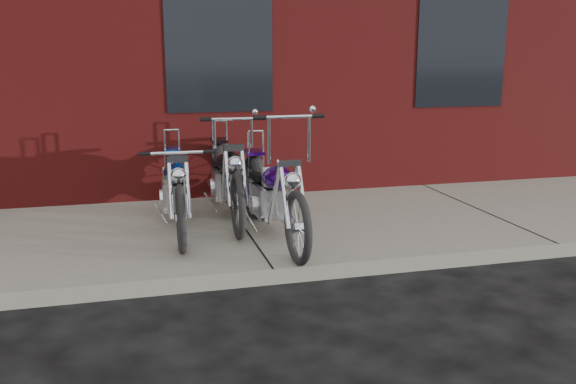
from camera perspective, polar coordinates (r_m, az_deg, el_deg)
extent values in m
plane|color=black|center=(5.58, -1.38, -8.69)|extent=(120.00, 120.00, 0.00)
cube|color=gray|center=(6.95, -4.22, -3.73)|extent=(22.00, 3.00, 0.15)
torus|color=black|center=(6.97, -2.84, 0.23)|extent=(0.18, 0.77, 0.77)
torus|color=black|center=(5.41, 1.42, -3.82)|extent=(0.10, 0.70, 0.69)
cube|color=#999999|center=(6.32, -1.36, -1.14)|extent=(0.31, 0.44, 0.32)
ellipsoid|color=#390780|center=(5.97, -0.62, 1.09)|extent=(0.30, 0.60, 0.33)
cube|color=black|center=(6.54, -2.01, 1.24)|extent=(0.27, 0.31, 0.06)
cylinder|color=white|center=(5.46, 1.00, -0.61)|extent=(0.05, 0.31, 0.58)
cylinder|color=white|center=(5.47, 0.61, 6.94)|extent=(0.59, 0.05, 0.03)
cylinder|color=white|center=(6.81, -2.71, 3.43)|extent=(0.02, 0.02, 0.51)
cylinder|color=white|center=(6.61, -0.82, -1.77)|extent=(0.08, 0.96, 0.05)
torus|color=black|center=(7.42, -10.65, 0.72)|extent=(0.17, 0.75, 0.75)
torus|color=black|center=(5.84, -9.90, -2.86)|extent=(0.09, 0.68, 0.68)
cube|color=#999999|center=(6.77, -10.39, -0.50)|extent=(0.30, 0.42, 0.31)
ellipsoid|color=#0C42AC|center=(6.42, -10.36, 1.55)|extent=(0.29, 0.58, 0.32)
cube|color=#C7BE8E|center=(6.99, -10.57, 1.65)|extent=(0.26, 0.30, 0.06)
cylinder|color=white|center=(5.90, -10.08, 0.03)|extent=(0.05, 0.30, 0.56)
cylinder|color=white|center=(5.97, -10.27, 3.45)|extent=(0.57, 0.05, 0.03)
cylinder|color=white|center=(7.27, -10.75, 3.64)|extent=(0.02, 0.02, 0.50)
cylinder|color=white|center=(7.03, -9.42, -1.11)|extent=(0.08, 0.94, 0.05)
torus|color=black|center=(7.85, -6.26, 1.65)|extent=(0.18, 0.79, 0.79)
torus|color=black|center=(6.19, -4.49, -1.65)|extent=(0.10, 0.71, 0.71)
cube|color=#999999|center=(7.17, -5.64, 0.53)|extent=(0.32, 0.45, 0.33)
ellipsoid|color=black|center=(6.81, -5.38, 2.61)|extent=(0.31, 0.61, 0.34)
cube|color=black|center=(7.40, -5.94, 2.63)|extent=(0.27, 0.32, 0.07)
cylinder|color=white|center=(6.26, -4.71, 1.20)|extent=(0.06, 0.32, 0.59)
cylinder|color=white|center=(6.30, -4.98, 6.73)|extent=(0.60, 0.06, 0.03)
cylinder|color=white|center=(7.69, -6.26, 4.57)|extent=(0.02, 0.02, 0.52)
cylinder|color=white|center=(7.45, -4.84, -0.12)|extent=(0.09, 0.99, 0.05)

